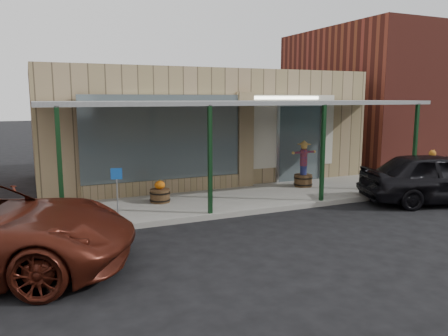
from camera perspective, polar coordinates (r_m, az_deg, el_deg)
name	(u,v)px	position (r m, az deg, el deg)	size (l,w,h in m)	color
ground	(313,232)	(10.81, 11.60, -8.25)	(120.00, 120.00, 0.00)	black
sidewalk	(246,198)	(13.76, 2.87, -3.98)	(40.00, 3.20, 0.15)	gray
storefront	(195,126)	(17.63, -3.82, 5.53)	(12.00, 6.25, 4.20)	#937A5A
awning	(247,104)	(13.37, 3.04, 8.33)	(12.00, 3.00, 3.04)	slate
block_buildings_near	(230,85)	(19.33, 0.73, 10.83)	(61.00, 8.00, 8.00)	maroon
barrel_scarecrow	(303,171)	(15.39, 10.33, -0.37)	(0.96, 0.76, 1.61)	brown
barrel_pumpkin	(160,194)	(13.03, -8.36, -3.38)	(0.61, 0.61, 0.69)	brown
handicap_sign	(117,187)	(11.13, -13.81, -2.45)	(0.27, 0.09, 1.34)	gray
parked_sedan	(438,178)	(14.81, 26.20, -1.17)	(4.97, 3.23, 1.58)	black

